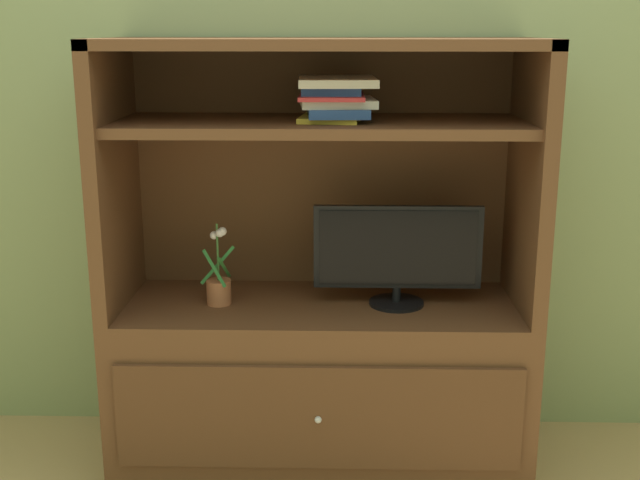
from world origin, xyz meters
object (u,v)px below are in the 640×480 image
(media_console, at_px, (320,334))
(tv_monitor, at_px, (398,252))
(potted_plant, at_px, (219,285))
(magazine_stack, at_px, (335,98))

(media_console, bearing_deg, tv_monitor, -3.48)
(potted_plant, bearing_deg, tv_monitor, 0.63)
(media_console, distance_m, potted_plant, 0.42)
(tv_monitor, height_order, magazine_stack, magazine_stack)
(media_console, xyz_separation_m, magazine_stack, (0.05, -0.01, 0.86))
(tv_monitor, distance_m, potted_plant, 0.65)
(media_console, distance_m, magazine_stack, 0.86)
(tv_monitor, bearing_deg, magazine_stack, 177.48)
(potted_plant, bearing_deg, media_console, 3.72)
(tv_monitor, height_order, potted_plant, tv_monitor)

